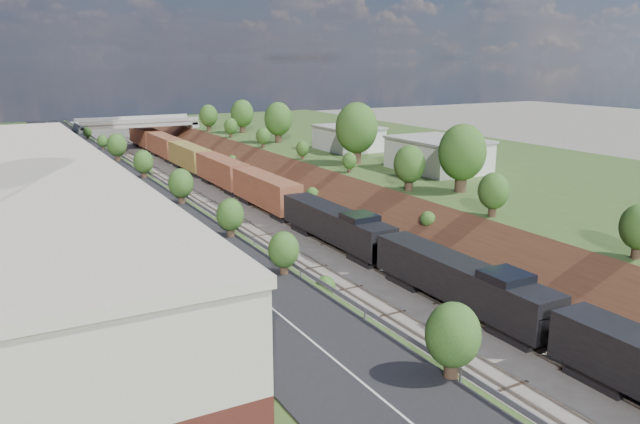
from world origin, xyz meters
TOP-DOWN VIEW (x-y plane):
  - platform_right at (33.00, 60.00)m, footprint 44.00×180.00m
  - embankment_left at (-11.00, 60.00)m, footprint 10.00×180.00m
  - embankment_right at (11.00, 60.00)m, footprint 10.00×180.00m
  - rail_left_track at (-2.60, 60.00)m, footprint 1.58×180.00m
  - rail_right_track at (2.60, 60.00)m, footprint 1.58×180.00m
  - road at (-15.50, 60.00)m, footprint 8.00×180.00m
  - guardrail at (-11.40, 59.80)m, footprint 0.10×171.00m
  - commercial_building at (-28.00, 38.00)m, footprint 14.30×62.30m
  - overpass at (0.00, 122.00)m, footprint 24.50×8.30m
  - white_building_near at (23.50, 52.00)m, footprint 9.00×12.00m
  - white_building_far at (23.00, 74.00)m, footprint 8.00×10.00m
  - tree_right_large at (17.00, 40.00)m, footprint 5.25×5.25m
  - tree_left_crest at (-11.80, 20.00)m, footprint 2.45×2.45m
  - freight_train at (2.60, 67.78)m, footprint 3.12×142.07m

SIDE VIEW (x-z plane):
  - embankment_left at x=-11.00m, z-range -5.00..5.00m
  - embankment_right at x=11.00m, z-range -5.00..5.00m
  - rail_left_track at x=-2.60m, z-range 0.00..0.18m
  - rail_right_track at x=2.60m, z-range 0.00..0.18m
  - platform_right at x=33.00m, z-range 0.00..5.00m
  - freight_train at x=2.60m, z-range 0.32..4.96m
  - overpass at x=0.00m, z-range 1.22..8.62m
  - road at x=-15.50m, z-range 5.00..5.10m
  - guardrail at x=-11.40m, z-range 5.20..5.90m
  - white_building_far at x=23.00m, z-range 5.00..8.60m
  - white_building_near at x=23.50m, z-range 5.00..9.00m
  - tree_left_crest at x=-11.80m, z-range 5.26..8.82m
  - commercial_building at x=-28.00m, z-range 5.01..12.01m
  - tree_right_large at x=17.00m, z-range 5.58..13.19m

